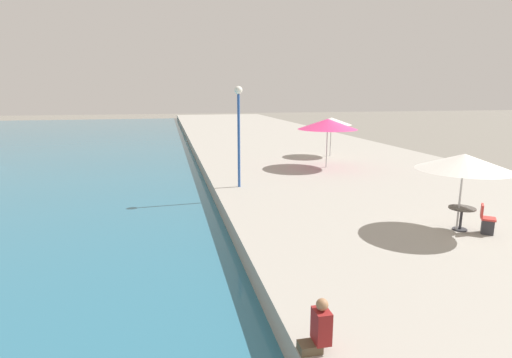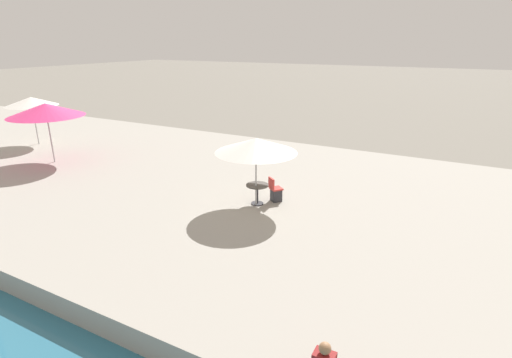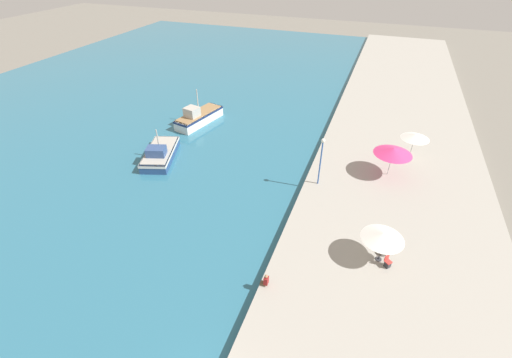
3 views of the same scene
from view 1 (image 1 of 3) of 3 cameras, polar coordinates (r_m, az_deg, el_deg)
name	(u,v)px [view 1 (image 1 of 3)]	position (r m, az deg, el deg)	size (l,w,h in m)	color
quay_promenade	(280,145)	(36.34, 3.51, 4.94)	(16.00, 90.00, 0.69)	#A39E93
cafe_umbrella_pink	(464,162)	(13.74, 27.58, 2.18)	(2.83, 2.83, 2.46)	#B7B7B7
cafe_umbrella_white	(328,124)	(23.34, 10.20, 7.73)	(3.41, 3.41, 2.81)	#B7B7B7
cafe_umbrella_striped	(331,121)	(27.71, 10.71, 8.12)	(2.72, 2.72, 2.62)	#B7B7B7
cafe_table	(461,214)	(14.20, 27.29, -4.45)	(0.80, 0.80, 0.74)	#333338
cafe_chair_left	(487,223)	(14.30, 30.11, -5.51)	(0.59, 0.58, 0.91)	#2D2D33
person_at_quay	(319,328)	(7.22, 8.98, -20.29)	(0.52, 0.36, 0.95)	brown
lamppost	(239,120)	(18.06, -2.50, 8.48)	(0.36, 0.36, 4.56)	#28519E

